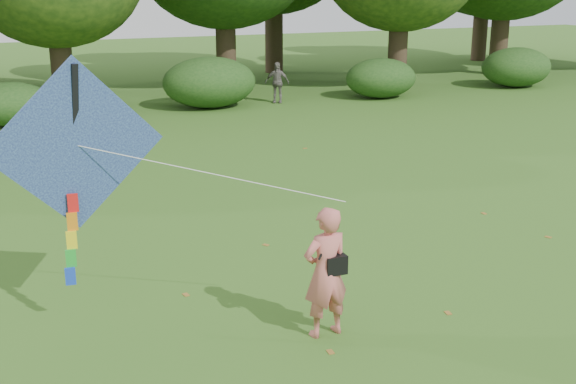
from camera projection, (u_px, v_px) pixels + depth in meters
name	position (u px, v px, depth m)	size (l,w,h in m)	color
ground	(376.00, 329.00, 10.09)	(100.00, 100.00, 0.00)	#265114
man_kite_flyer	(326.00, 272.00, 9.67)	(0.67, 0.44, 1.83)	#C9665E
bystander_right	(277.00, 82.00, 27.78)	(0.92, 0.38, 1.57)	#67615C
crossbody_bag	(335.00, 264.00, 9.65)	(0.43, 0.20, 0.72)	black
flying_kite	(76.00, 149.00, 9.41)	(4.37, 1.79, 3.13)	#2653A8
shrub_band	(109.00, 92.00, 25.12)	(39.15, 3.22, 1.88)	#264919
fallen_leaves	(337.00, 252.00, 12.85)	(9.64, 11.18, 0.01)	brown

